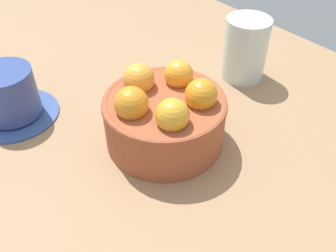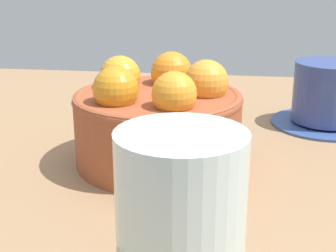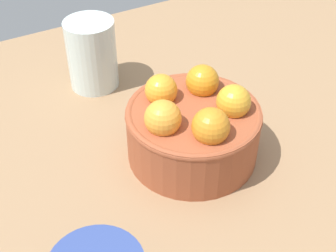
% 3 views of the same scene
% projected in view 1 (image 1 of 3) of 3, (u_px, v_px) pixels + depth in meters
% --- Properties ---
extents(ground_plane, '(1.37, 0.81, 0.04)m').
position_uv_depth(ground_plane, '(165.00, 151.00, 0.53)').
color(ground_plane, '#997551').
extents(terracotta_bowl, '(0.16, 0.16, 0.10)m').
position_uv_depth(terracotta_bowl, '(164.00, 115.00, 0.48)').
color(terracotta_bowl, '#9E4C2D').
rests_on(terracotta_bowl, ground_plane).
extents(coffee_cup, '(0.13, 0.13, 0.08)m').
position_uv_depth(coffee_cup, '(9.00, 97.00, 0.53)').
color(coffee_cup, '#36518F').
rests_on(coffee_cup, ground_plane).
extents(water_glass, '(0.07, 0.07, 0.10)m').
position_uv_depth(water_glass, '(245.00, 49.00, 0.60)').
color(water_glass, silver).
rests_on(water_glass, ground_plane).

